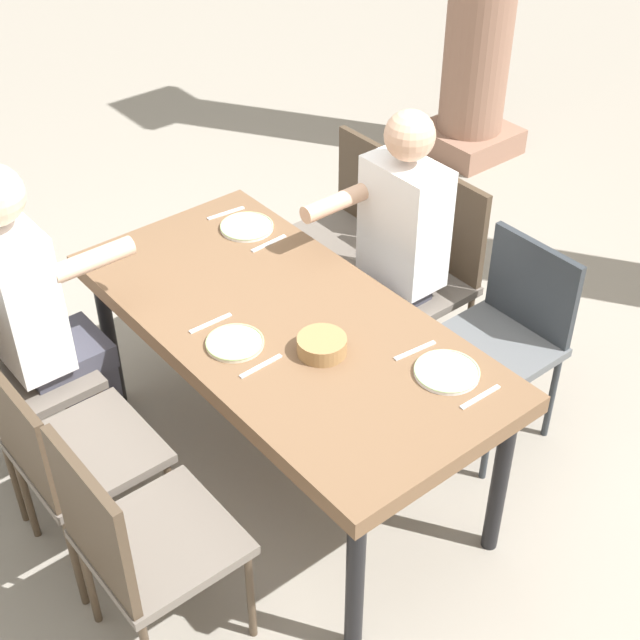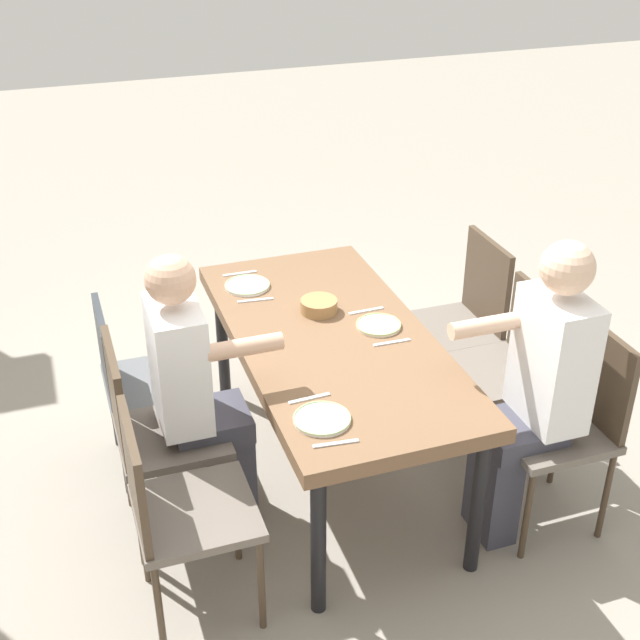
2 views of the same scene
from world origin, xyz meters
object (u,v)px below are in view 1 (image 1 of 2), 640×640
at_px(diner_woman_green, 40,315).
at_px(plate_2, 447,372).
at_px(chair_west_north, 350,224).
at_px(diner_man_white, 390,255).
at_px(dining_table, 285,334).
at_px(chair_mid_south, 66,451).
at_px(chair_west_south, 3,374).
at_px(chair_east_south, 135,540).
at_px(chair_mid_north, 424,267).
at_px(plate_0, 247,227).
at_px(bread_basket, 322,345).
at_px(plate_1, 235,343).
at_px(chair_east_north, 506,330).

relative_size(diner_woman_green, plate_2, 6.14).
bearing_deg(chair_west_north, diner_man_white, -22.66).
relative_size(dining_table, chair_mid_south, 1.98).
relative_size(chair_west_south, chair_east_south, 1.01).
relative_size(chair_mid_south, diner_woman_green, 0.65).
relative_size(chair_west_south, chair_mid_north, 0.99).
bearing_deg(plate_2, dining_table, -157.60).
relative_size(chair_east_south, plate_2, 4.17).
distance_m(dining_table, plate_0, 0.64).
bearing_deg(chair_west_south, diner_woman_green, 89.11).
xyz_separation_m(plate_0, bread_basket, (0.80, -0.26, 0.02)).
bearing_deg(bread_basket, plate_0, 161.90).
bearing_deg(chair_west_north, chair_mid_north, 0.28).
distance_m(chair_west_south, diner_man_white, 1.55).
height_order(plate_1, bread_basket, bread_basket).
xyz_separation_m(diner_man_white, plate_0, (-0.45, -0.38, 0.07)).
bearing_deg(chair_west_south, dining_table, 53.97).
relative_size(plate_0, bread_basket, 1.29).
height_order(dining_table, bread_basket, bread_basket).
bearing_deg(chair_east_north, plate_0, -147.94).
bearing_deg(plate_2, plate_1, -141.24).
height_order(plate_0, bread_basket, bread_basket).
distance_m(chair_mid_north, diner_man_white, 0.25).
relative_size(dining_table, diner_man_white, 1.33).
relative_size(chair_west_north, plate_2, 4.12).
distance_m(chair_west_north, plate_1, 1.24).
bearing_deg(chair_west_south, chair_west_north, 90.00).
height_order(dining_table, chair_east_north, chair_east_north).
relative_size(chair_mid_north, plate_1, 4.62).
xyz_separation_m(chair_mid_north, bread_basket, (0.35, -0.85, 0.23)).
bearing_deg(chair_mid_south, plate_0, 112.69).
height_order(dining_table, plate_1, plate_1).
distance_m(plate_0, plate_2, 1.15).
distance_m(chair_east_south, diner_man_white, 1.55).
bearing_deg(chair_mid_north, plate_1, -82.72).
bearing_deg(chair_west_north, plate_1, -59.79).
bearing_deg(diner_woman_green, dining_table, 47.20).
height_order(plate_2, bread_basket, bread_basket).
bearing_deg(plate_2, diner_woman_green, -142.93).
height_order(chair_mid_south, plate_1, chair_mid_south).
distance_m(chair_east_south, diner_woman_green, 0.99).
bearing_deg(plate_0, diner_man_white, 40.59).
bearing_deg(chair_west_north, chair_east_south, -60.34).
height_order(chair_west_south, plate_0, chair_west_south).
relative_size(diner_man_white, plate_1, 6.40).
distance_m(chair_east_south, bread_basket, 0.87).
xyz_separation_m(plate_2, bread_basket, (-0.35, -0.25, 0.02)).
distance_m(chair_west_south, chair_mid_south, 0.48).
xyz_separation_m(chair_mid_south, chair_east_south, (0.47, -0.01, 0.00)).
distance_m(chair_mid_north, plate_0, 0.77).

